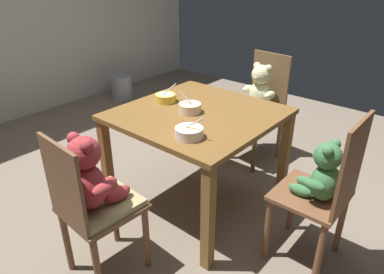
{
  "coord_description": "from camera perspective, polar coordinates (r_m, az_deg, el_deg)",
  "views": [
    {
      "loc": [
        -1.63,
        -1.33,
        1.57
      ],
      "look_at": [
        0.0,
        0.05,
        0.51
      ],
      "focal_mm": 32.77,
      "sensor_mm": 36.0,
      "label": 1
    }
  ],
  "objects": [
    {
      "name": "ground_plane",
      "position": [
        2.63,
        0.84,
        -10.68
      ],
      "size": [
        5.2,
        5.2,
        0.04
      ],
      "color": "#7A6B5B"
    },
    {
      "name": "dining_table",
      "position": [
        2.31,
        0.95,
        1.83
      ],
      "size": [
        0.96,
        0.95,
        0.71
      ],
      "color": "brown",
      "rests_on": "ground_plane"
    },
    {
      "name": "teddy_chair_near_front",
      "position": [
        2.0,
        20.52,
        -6.98
      ],
      "size": [
        0.38,
        0.37,
        0.92
      ],
      "rotation": [
        0.0,
        0.0,
        1.57
      ],
      "color": "brown",
      "rests_on": "ground_plane"
    },
    {
      "name": "teddy_chair_near_right",
      "position": [
        3.02,
        10.73,
        6.13
      ],
      "size": [
        0.46,
        0.43,
        0.91
      ],
      "rotation": [
        0.0,
        0.0,
        3.04
      ],
      "color": "brown",
      "rests_on": "ground_plane"
    },
    {
      "name": "teddy_chair_near_left",
      "position": [
        1.83,
        -16.01,
        -8.2
      ],
      "size": [
        0.39,
        0.38,
        0.87
      ],
      "rotation": [
        0.0,
        0.0,
        -0.05
      ],
      "color": "brown",
      "rests_on": "ground_plane"
    },
    {
      "name": "porridge_bowl_white_near_left",
      "position": [
        1.92,
        -0.47,
        0.76
      ],
      "size": [
        0.16,
        0.17,
        0.14
      ],
      "color": "silver",
      "rests_on": "dining_table"
    },
    {
      "name": "porridge_bowl_yellow_far_center",
      "position": [
        2.44,
        -4.37,
        6.38
      ],
      "size": [
        0.14,
        0.14,
        0.13
      ],
      "color": "yellow",
      "rests_on": "dining_table"
    },
    {
      "name": "porridge_bowl_cream_center",
      "position": [
        2.25,
        -0.34,
        4.8
      ],
      "size": [
        0.14,
        0.15,
        0.13
      ],
      "color": "beige",
      "rests_on": "dining_table"
    },
    {
      "name": "metal_pail",
      "position": [
        4.63,
        -11.38,
        7.99
      ],
      "size": [
        0.27,
        0.27,
        0.29
      ],
      "primitive_type": "cylinder",
      "color": "#93969B",
      "rests_on": "ground_plane"
    }
  ]
}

